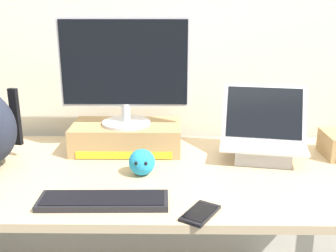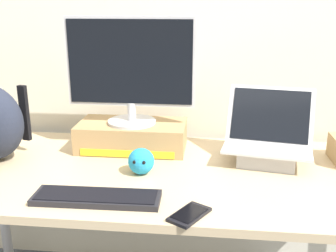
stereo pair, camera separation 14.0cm
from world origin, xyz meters
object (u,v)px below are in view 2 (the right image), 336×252
open_laptop (267,147)px  external_keyboard (97,197)px  toner_box_yellow (132,136)px  desktop_monitor (130,70)px  cell_phone (189,214)px  plush_toy (141,161)px

open_laptop → external_keyboard: bearing=-136.0°
toner_box_yellow → desktop_monitor: (-0.00, -0.00, 0.29)m
toner_box_yellow → desktop_monitor: 0.29m
cell_phone → plush_toy: size_ratio=1.60×
toner_box_yellow → plush_toy: 0.28m
desktop_monitor → plush_toy: 0.41m
external_keyboard → plush_toy: (0.11, 0.23, 0.04)m
plush_toy → cell_phone: bearing=-56.1°
open_laptop → cell_phone: size_ratio=2.37×
toner_box_yellow → external_keyboard: (-0.02, -0.50, -0.05)m
toner_box_yellow → cell_phone: bearing=-63.1°
external_keyboard → plush_toy: plush_toy is taller
toner_box_yellow → cell_phone: size_ratio=2.93×
desktop_monitor → open_laptop: 0.65m
toner_box_yellow → open_laptop: size_ratio=1.24×
toner_box_yellow → cell_phone: toner_box_yellow is taller
open_laptop → cell_phone: 0.56m
external_keyboard → open_laptop: bearing=33.1°
plush_toy → open_laptop: bearing=19.6°
toner_box_yellow → external_keyboard: size_ratio=1.11×
plush_toy → toner_box_yellow: bearing=107.9°
toner_box_yellow → open_laptop: (0.58, -0.09, 0.01)m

